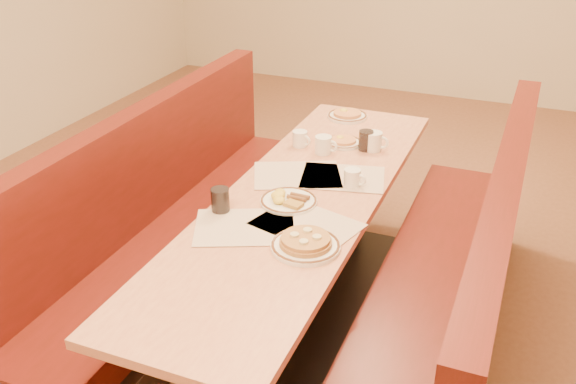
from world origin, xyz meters
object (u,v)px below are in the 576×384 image
at_px(eggs_plate, 288,200).
at_px(coffee_mug_d, 324,145).
at_px(coffee_mug_a, 353,178).
at_px(soda_tumbler_near, 220,200).
at_px(diner_table, 301,263).
at_px(booth_right, 450,298).
at_px(booth_left, 174,236).
at_px(pancake_plate, 306,244).
at_px(coffee_mug_b, 300,139).
at_px(coffee_mug_c, 374,141).
at_px(soda_tumbler_mid, 366,140).

bearing_deg(eggs_plate, coffee_mug_d, 93.52).
height_order(eggs_plate, coffee_mug_a, coffee_mug_a).
height_order(coffee_mug_d, soda_tumbler_near, soda_tumbler_near).
xyz_separation_m(diner_table, booth_right, (0.73, 0.00, -0.01)).
relative_size(booth_left, coffee_mug_a, 22.04).
distance_m(coffee_mug_a, soda_tumbler_near, 0.66).
xyz_separation_m(diner_table, coffee_mug_a, (0.19, 0.19, 0.42)).
bearing_deg(pancake_plate, coffee_mug_b, 112.35).
relative_size(pancake_plate, soda_tumbler_near, 2.51).
distance_m(coffee_mug_c, soda_tumbler_mid, 0.04).
distance_m(pancake_plate, coffee_mug_a, 0.61).
xyz_separation_m(booth_left, booth_right, (1.46, 0.00, 0.00)).
relative_size(coffee_mug_a, soda_tumbler_mid, 1.03).
distance_m(diner_table, booth_left, 0.73).
xyz_separation_m(diner_table, eggs_plate, (-0.03, -0.10, 0.39)).
height_order(diner_table, booth_left, booth_left).
xyz_separation_m(diner_table, booth_left, (-0.73, 0.00, -0.01)).
distance_m(diner_table, soda_tumbler_near, 0.59).
bearing_deg(soda_tumbler_mid, coffee_mug_c, 15.93).
bearing_deg(diner_table, pancake_plate, -67.16).
xyz_separation_m(coffee_mug_d, soda_tumbler_near, (-0.21, -0.79, 0.01)).
bearing_deg(soda_tumbler_near, eggs_plate, 36.73).
bearing_deg(coffee_mug_c, booth_right, -47.35).
bearing_deg(soda_tumbler_near, coffee_mug_a, 44.86).
height_order(eggs_plate, soda_tumbler_near, soda_tumbler_near).
bearing_deg(coffee_mug_a, pancake_plate, -77.28).
bearing_deg(soda_tumbler_near, pancake_plate, -17.63).
distance_m(booth_left, coffee_mug_b, 0.87).
bearing_deg(coffee_mug_a, booth_right, -5.24).
bearing_deg(booth_left, coffee_mug_a, 11.34).
bearing_deg(soda_tumbler_mid, booth_left, -143.52).
distance_m(booth_left, eggs_plate, 0.81).
distance_m(booth_left, soda_tumbler_near, 0.69).
bearing_deg(soda_tumbler_mid, pancake_plate, -87.02).
bearing_deg(coffee_mug_b, coffee_mug_c, 33.33).
xyz_separation_m(booth_left, coffee_mug_b, (0.51, 0.55, 0.43)).
relative_size(booth_left, soda_tumbler_mid, 22.81).
distance_m(booth_left, pancake_plate, 1.09).
relative_size(eggs_plate, coffee_mug_c, 1.94).
height_order(booth_left, pancake_plate, booth_left).
xyz_separation_m(coffee_mug_a, soda_tumbler_mid, (-0.06, 0.45, 0.01)).
relative_size(coffee_mug_c, soda_tumbler_mid, 1.23).
bearing_deg(coffee_mug_d, booth_left, -140.23).
height_order(coffee_mug_b, soda_tumbler_near, soda_tumbler_near).
relative_size(eggs_plate, coffee_mug_a, 2.31).
bearing_deg(booth_right, diner_table, 180.00).
bearing_deg(diner_table, soda_tumbler_near, -134.73).
bearing_deg(diner_table, coffee_mug_c, 75.54).
bearing_deg(pancake_plate, soda_tumbler_near, 162.37).
distance_m(booth_right, soda_tumbler_near, 1.14).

